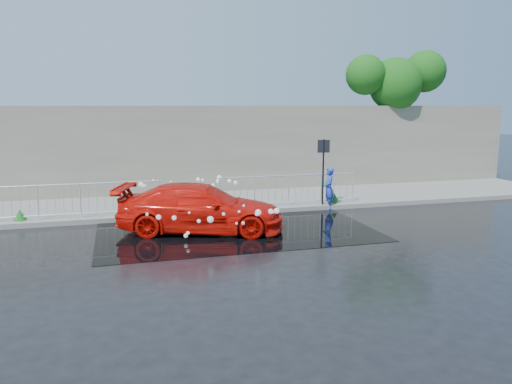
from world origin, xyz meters
TOP-DOWN VIEW (x-y plane):
  - ground at (0.00, 0.00)m, footprint 90.00×90.00m
  - pavement at (0.00, 5.00)m, footprint 30.00×4.00m
  - curb at (0.00, 3.00)m, footprint 30.00×0.25m
  - retaining_wall at (0.00, 7.20)m, footprint 30.00×0.60m
  - puddle at (0.50, 1.00)m, footprint 8.00×5.00m
  - sign_post at (4.20, 3.10)m, footprint 0.45×0.06m
  - tree at (9.58, 7.42)m, footprint 4.85×2.41m
  - railing_left at (-4.00, 3.35)m, footprint 5.05×0.05m
  - railing_right at (3.00, 3.35)m, footprint 5.05×0.05m
  - weeds at (-0.19, 4.45)m, footprint 12.17×3.93m
  - water_spray at (-0.43, 2.21)m, footprint 3.52×5.62m
  - red_car at (-0.52, 1.09)m, footprint 5.20×3.32m
  - person at (4.40, 3.00)m, footprint 0.49×0.62m

SIDE VIEW (x-z plane):
  - ground at x=0.00m, z-range 0.00..0.00m
  - puddle at x=0.50m, z-range 0.00..0.01m
  - pavement at x=0.00m, z-range 0.00..0.15m
  - curb at x=0.00m, z-range 0.00..0.16m
  - weeds at x=-0.19m, z-range 0.11..0.55m
  - red_car at x=-0.52m, z-range 0.00..1.40m
  - water_spray at x=-0.43m, z-range 0.16..1.27m
  - railing_left at x=-4.00m, z-range 0.19..1.29m
  - railing_right at x=3.00m, z-range 0.19..1.29m
  - person at x=4.40m, z-range 0.00..1.50m
  - sign_post at x=4.20m, z-range 0.47..2.97m
  - retaining_wall at x=0.00m, z-range 0.15..3.65m
  - tree at x=9.58m, z-range 1.71..7.86m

